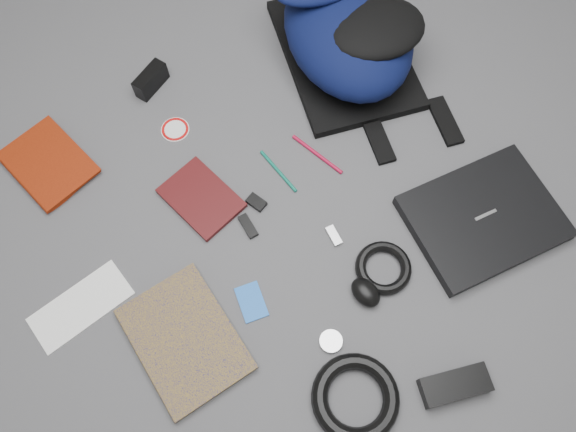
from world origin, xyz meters
TOP-DOWN VIEW (x-y plane):
  - ground at (0.00, 0.00)m, footprint 4.00×4.00m
  - backpack at (0.40, 0.31)m, footprint 0.47×0.57m
  - laptop at (0.38, -0.26)m, footprint 0.38×0.32m
  - textbook_red at (-0.49, 0.44)m, footprint 0.20×0.25m
  - comic_book at (-0.45, -0.11)m, footprint 0.21×0.28m
  - envelope at (-0.50, 0.09)m, footprint 0.23×0.12m
  - dvd_case at (-0.14, 0.16)m, footprint 0.16×0.21m
  - compact_camera at (-0.08, 0.52)m, footprint 0.11×0.07m
  - sticker_disc at (-0.10, 0.37)m, footprint 0.08×0.08m
  - pen_teal at (0.05, 0.12)m, footprint 0.02×0.14m
  - pen_red at (0.16, 0.10)m, footprint 0.05×0.16m
  - id_badge at (-0.18, -0.12)m, footprint 0.07×0.10m
  - usb_black at (-0.09, 0.04)m, footprint 0.03×0.06m
  - usb_silver at (0.06, -0.10)m, footprint 0.03×0.05m
  - key_fob at (-0.04, 0.08)m, footprint 0.04×0.05m
  - mouse at (0.04, -0.25)m, footprint 0.06×0.08m
  - headphone_left at (-0.29, -0.06)m, footprint 0.06×0.06m
  - headphone_right at (-0.09, -0.29)m, footprint 0.06×0.06m
  - cable_coil at (0.11, -0.23)m, footprint 0.14×0.14m
  - power_brick at (0.07, -0.51)m, footprint 0.16×0.11m
  - power_cord_coil at (-0.12, -0.42)m, footprint 0.22×0.22m

SIDE VIEW (x-z plane):
  - ground at x=0.00m, z-range 0.00..0.00m
  - sticker_disc at x=-0.10m, z-range 0.00..0.00m
  - id_badge at x=-0.18m, z-range 0.00..0.00m
  - envelope at x=-0.50m, z-range 0.00..0.00m
  - pen_teal at x=0.05m, z-range 0.00..0.01m
  - pen_red at x=0.16m, z-range 0.00..0.01m
  - usb_silver at x=0.06m, z-range 0.00..0.01m
  - usb_black at x=-0.09m, z-range 0.00..0.01m
  - headphone_right at x=-0.09m, z-range 0.00..0.01m
  - headphone_left at x=-0.29m, z-range 0.00..0.01m
  - key_fob at x=-0.04m, z-range 0.00..0.01m
  - dvd_case at x=-0.14m, z-range 0.00..0.01m
  - comic_book at x=-0.45m, z-range 0.00..0.02m
  - textbook_red at x=-0.49m, z-range 0.00..0.02m
  - cable_coil at x=0.11m, z-range 0.00..0.03m
  - laptop at x=0.38m, z-range 0.00..0.03m
  - power_brick at x=0.07m, z-range 0.00..0.04m
  - power_cord_coil at x=-0.12m, z-range 0.00..0.04m
  - mouse at x=0.04m, z-range 0.00..0.04m
  - compact_camera at x=-0.08m, z-range 0.00..0.06m
  - backpack at x=0.40m, z-range 0.00..0.20m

